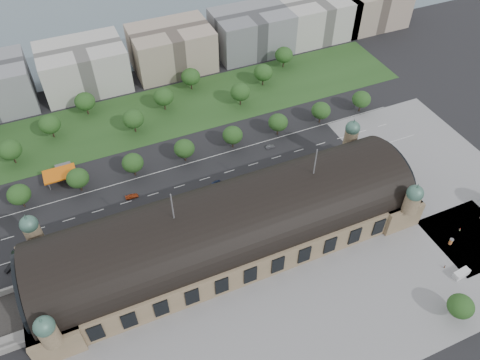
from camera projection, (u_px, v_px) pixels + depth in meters
name	position (u px, v px, depth m)	size (l,w,h in m)	color
ground	(229.00, 244.00, 184.43)	(900.00, 900.00, 0.00)	black
station	(229.00, 228.00, 177.13)	(150.00, 48.40, 44.30)	#987D5E
plaza_south	(306.00, 330.00, 158.84)	(190.00, 48.00, 0.12)	gray
plaza_east	(437.00, 172.00, 213.35)	(56.00, 100.00, 0.12)	gray
road_slab	(153.00, 194.00, 203.35)	(260.00, 26.00, 0.10)	black
grass_belt	(133.00, 120.00, 240.25)	(300.00, 45.00, 0.10)	#24481D
petrol_station	(62.00, 171.00, 209.35)	(14.00, 13.00, 5.05)	orange
office_3	(84.00, 67.00, 253.34)	(45.00, 32.00, 24.00)	#BCB9B2
office_4	(172.00, 48.00, 267.37)	(45.00, 32.00, 24.00)	tan
office_5	(251.00, 32.00, 281.41)	(45.00, 32.00, 24.00)	gray
office_6	(316.00, 18.00, 294.04)	(45.00, 32.00, 24.00)	#BCB9B2
office_7	(370.00, 6.00, 305.27)	(45.00, 32.00, 24.00)	tan
tree_row_2	(19.00, 195.00, 193.16)	(9.60, 9.60, 11.52)	#2D2116
tree_row_3	(78.00, 178.00, 199.89)	(9.60, 9.60, 11.52)	#2D2116
tree_row_4	(133.00, 163.00, 206.63)	(9.60, 9.60, 11.52)	#2D2116
tree_row_5	(184.00, 149.00, 213.37)	(9.60, 9.60, 11.52)	#2D2116
tree_row_6	(233.00, 135.00, 220.11)	(9.60, 9.60, 11.52)	#2D2116
tree_row_7	(278.00, 122.00, 226.84)	(9.60, 9.60, 11.52)	#2D2116
tree_row_8	(321.00, 111.00, 233.58)	(9.60, 9.60, 11.52)	#2D2116
tree_row_9	(361.00, 99.00, 240.32)	(9.60, 9.60, 11.52)	#2D2116
tree_belt_3	(10.00, 150.00, 211.80)	(10.40, 10.40, 12.48)	#2D2116
tree_belt_4	(50.00, 124.00, 224.88)	(10.40, 10.40, 12.48)	#2D2116
tree_belt_5	(85.00, 101.00, 237.96)	(10.40, 10.40, 12.48)	#2D2116
tree_belt_6	(133.00, 119.00, 227.80)	(10.40, 10.40, 12.48)	#2D2116
tree_belt_7	(163.00, 97.00, 240.88)	(10.40, 10.40, 12.48)	#2D2116
tree_belt_8	(191.00, 77.00, 253.96)	(10.40, 10.40, 12.48)	#2D2116
tree_belt_9	(240.00, 92.00, 243.80)	(10.40, 10.40, 12.48)	#2D2116
tree_belt_10	(263.00, 73.00, 256.88)	(10.40, 10.40, 12.48)	#2D2116
tree_belt_11	(284.00, 55.00, 269.96)	(10.40, 10.40, 12.48)	#2D2116
tree_plaza_s	(461.00, 306.00, 157.71)	(9.00, 9.00, 10.64)	#2D2116
traffic_car_2	(83.00, 235.00, 186.83)	(2.32, 5.03, 1.40)	black
traffic_car_3	(132.00, 196.00, 201.50)	(2.27, 5.58, 1.62)	#993413
traffic_car_4	(216.00, 182.00, 207.60)	(1.63, 4.06, 1.38)	#172240
traffic_car_5	(270.00, 147.00, 224.50)	(1.48, 4.25, 1.40)	#4F5055
traffic_car_6	(364.00, 140.00, 227.87)	(2.47, 5.35, 1.49)	silver
parked_car_0	(10.00, 268.00, 175.78)	(1.70, 4.86, 1.60)	black
parked_car_1	(71.00, 251.00, 181.25)	(2.48, 5.39, 1.50)	maroon
parked_car_2	(53.00, 248.00, 182.15)	(1.95, 4.80, 1.39)	#191742
parked_car_3	(85.00, 240.00, 184.93)	(1.93, 4.79, 1.63)	#5C5D64
parked_car_4	(123.00, 234.00, 187.08)	(1.47, 4.22, 1.39)	silver
parked_car_5	(119.00, 229.00, 188.83)	(2.40, 5.22, 1.45)	gray
parked_car_6	(130.00, 225.00, 190.42)	(2.20, 5.42, 1.57)	black
bus_west	(155.00, 211.00, 194.60)	(2.48, 10.58, 2.95)	#C9203F
bus_mid	(253.00, 179.00, 207.73)	(2.57, 10.98, 3.06)	silver
bus_east	(233.00, 184.00, 205.78)	(2.47, 10.57, 2.94)	beige
van_south	(461.00, 274.00, 173.07)	(6.74, 3.24, 2.82)	silver
advertising_column	(451.00, 242.00, 183.41)	(1.58, 1.58, 3.00)	#C53931
pedestrian_1	(445.00, 267.00, 176.00)	(0.62, 0.41, 1.70)	gray
pedestrian_2	(480.00, 218.00, 192.87)	(0.88, 0.51, 1.81)	gray
pedestrian_5	(460.00, 229.00, 188.68)	(0.74, 0.43, 1.52)	gray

